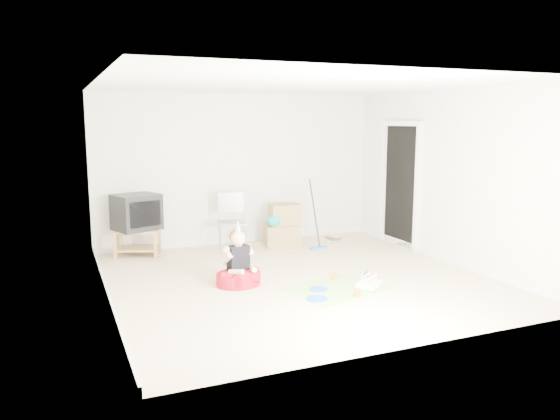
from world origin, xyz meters
name	(u,v)px	position (x,y,z in m)	size (l,w,h in m)	color
ground	(298,279)	(0.00, 0.00, 0.00)	(5.00, 5.00, 0.00)	beige
doorway_recess	(401,186)	(2.48, 1.20, 1.02)	(0.02, 0.90, 2.05)	black
tv_stand	(138,240)	(-1.83, 2.17, 0.26)	(0.79, 0.63, 0.43)	#A87F4C
crt_tv	(136,212)	(-1.83, 2.17, 0.71)	(0.65, 0.54, 0.56)	black
folding_chair	(232,223)	(-0.35, 1.84, 0.49)	(0.53, 0.52, 1.00)	gray
cardboard_boxes	(283,226)	(0.57, 1.89, 0.35)	(0.66, 0.54, 0.73)	olive
floor_mop	(318,234)	(1.05, 1.47, 0.26)	(0.29, 0.39, 1.15)	blue
book_pile	(333,237)	(1.64, 2.04, 0.04)	(0.23, 0.27, 0.08)	#246D4C
seated_woman	(239,271)	(-0.84, 0.05, 0.19)	(0.71, 0.71, 0.87)	#AC0F1D
party_mat	(338,288)	(0.29, -0.60, 0.00)	(1.23, 0.89, 0.01)	#F93495
birthday_cake	(369,285)	(0.67, -0.74, 0.04)	(0.40, 0.39, 0.15)	white
blue_plate_near	(318,289)	(0.03, -0.56, 0.01)	(0.24, 0.24, 0.01)	blue
blue_plate_far	(317,299)	(-0.15, -0.89, 0.01)	(0.25, 0.25, 0.01)	blue
orange_cup_near	(334,276)	(0.44, -0.22, 0.05)	(0.07, 0.07, 0.08)	#D15A17
orange_cup_far	(357,293)	(0.35, -0.99, 0.05)	(0.08, 0.08, 0.09)	#D15A17
blue_party_hat	(367,274)	(0.81, -0.44, 0.09)	(0.12, 0.12, 0.18)	#1835AB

